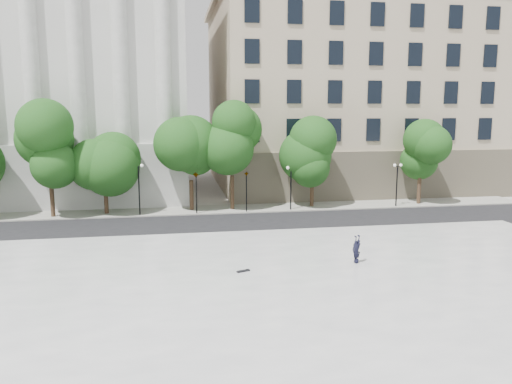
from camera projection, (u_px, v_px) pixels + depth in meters
ground at (256, 317)px, 22.01m from camera, size 160.00×160.00×0.00m
plaza at (246, 289)px, 24.89m from camera, size 44.00×22.00×0.45m
street at (218, 225)px, 39.51m from camera, size 60.00×8.00×0.02m
far_sidewalk at (212, 210)px, 45.34m from camera, size 60.00×4.00×0.12m
building_west at (45, 74)px, 54.61m from camera, size 31.50×27.65×25.60m
building_east at (364, 92)px, 61.31m from camera, size 36.00×26.15×23.00m
traffic_light_west at (196, 172)px, 42.84m from camera, size 0.89×1.88×4.24m
traffic_light_east at (246, 172)px, 43.58m from camera, size 0.58×1.62×4.14m
person_lying at (356, 259)px, 28.29m from camera, size 1.25×1.70×0.44m
skateboard at (243, 271)px, 26.81m from camera, size 0.77×0.45×0.08m
street_trees at (170, 154)px, 43.47m from camera, size 44.49×5.44×8.19m
lamp_posts at (208, 181)px, 43.43m from camera, size 36.57×0.28×4.51m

